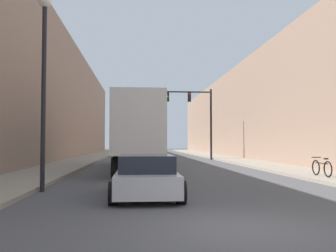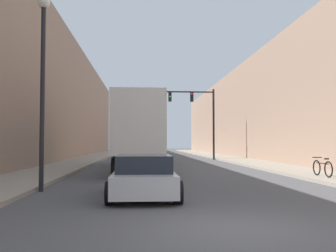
# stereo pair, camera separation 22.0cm
# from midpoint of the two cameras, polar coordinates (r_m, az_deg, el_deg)

# --- Properties ---
(ground_plane) EXTENTS (200.00, 200.00, 0.00)m
(ground_plane) POSITION_cam_midpoint_polar(r_m,az_deg,el_deg) (7.61, 10.47, -15.29)
(ground_plane) COLOR #4C4C4F
(sidewalk_right) EXTENTS (3.11, 80.00, 0.15)m
(sidewalk_right) POSITION_cam_midpoint_polar(r_m,az_deg,el_deg) (38.24, 8.70, -4.90)
(sidewalk_right) COLOR gray
(sidewalk_right) RESTS_ON ground
(sidewalk_left) EXTENTS (3.11, 80.00, 0.15)m
(sidewalk_left) POSITION_cam_midpoint_polar(r_m,az_deg,el_deg) (37.53, -12.54, -4.92)
(sidewalk_left) COLOR gray
(sidewalk_left) RESTS_ON ground
(building_right) EXTENTS (6.00, 80.00, 9.92)m
(building_right) POSITION_cam_midpoint_polar(r_m,az_deg,el_deg) (39.65, 15.07, 2.30)
(building_right) COLOR #997A66
(building_right) RESTS_ON ground
(building_left) EXTENTS (6.00, 80.00, 12.12)m
(building_left) POSITION_cam_midpoint_polar(r_m,az_deg,el_deg) (38.62, -19.18, 4.12)
(building_left) COLOR #997A66
(building_left) RESTS_ON ground
(semi_truck) EXTENTS (2.52, 13.91, 4.11)m
(semi_truck) POSITION_cam_midpoint_polar(r_m,az_deg,el_deg) (23.28, -4.88, -0.96)
(semi_truck) COLOR silver
(semi_truck) RESTS_ON ground
(sedan_car) EXTENTS (2.09, 4.34, 1.30)m
(sedan_car) POSITION_cam_midpoint_polar(r_m,az_deg,el_deg) (11.77, -3.89, -7.68)
(sedan_car) COLOR #B7B7BC
(sedan_car) RESTS_ON ground
(traffic_signal_gantry) EXTENTS (6.57, 0.35, 6.95)m
(traffic_signal_gantry) POSITION_cam_midpoint_polar(r_m,az_deg,el_deg) (36.90, 4.15, 2.32)
(traffic_signal_gantry) COLOR black
(traffic_signal_gantry) RESTS_ON ground
(street_lamp) EXTENTS (0.44, 0.44, 6.83)m
(street_lamp) POSITION_cam_midpoint_polar(r_m,az_deg,el_deg) (13.85, -18.81, 8.83)
(street_lamp) COLOR black
(street_lamp) RESTS_ON ground
(parked_bicycle) EXTENTS (0.44, 1.82, 0.86)m
(parked_bicycle) POSITION_cam_midpoint_polar(r_m,az_deg,el_deg) (18.43, 22.06, -5.93)
(parked_bicycle) COLOR black
(parked_bicycle) RESTS_ON sidewalk_right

